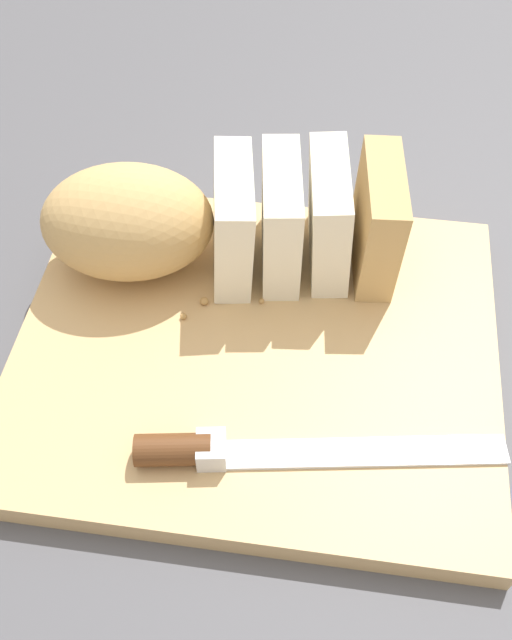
% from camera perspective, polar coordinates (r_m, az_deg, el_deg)
% --- Properties ---
extents(ground_plane, '(3.00, 3.00, 0.00)m').
position_cam_1_polar(ground_plane, '(0.57, 0.00, -3.15)').
color(ground_plane, '#4C4C51').
extents(cutting_board, '(0.38, 0.32, 0.02)m').
position_cam_1_polar(cutting_board, '(0.57, 0.00, -2.53)').
color(cutting_board, tan).
rests_on(cutting_board, ground_plane).
extents(bread_loaf, '(0.29, 0.13, 0.09)m').
position_cam_1_polar(bread_loaf, '(0.58, -3.74, 7.81)').
color(bread_loaf, tan).
rests_on(bread_loaf, cutting_board).
extents(bread_knife, '(0.26, 0.05, 0.02)m').
position_cam_1_polar(bread_knife, '(0.50, -1.88, -10.23)').
color(bread_knife, silver).
rests_on(bread_knife, cutting_board).
extents(crumb_near_knife, '(0.01, 0.01, 0.01)m').
position_cam_1_polar(crumb_near_knife, '(0.58, -4.11, 1.49)').
color(crumb_near_knife, tan).
rests_on(crumb_near_knife, cutting_board).
extents(crumb_near_loaf, '(0.00, 0.00, 0.00)m').
position_cam_1_polar(crumb_near_loaf, '(0.58, 0.05, 1.54)').
color(crumb_near_loaf, tan).
rests_on(crumb_near_loaf, cutting_board).
extents(crumb_stray_left, '(0.01, 0.01, 0.01)m').
position_cam_1_polar(crumb_stray_left, '(0.57, -5.74, 0.29)').
color(crumb_stray_left, tan).
rests_on(crumb_stray_left, cutting_board).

